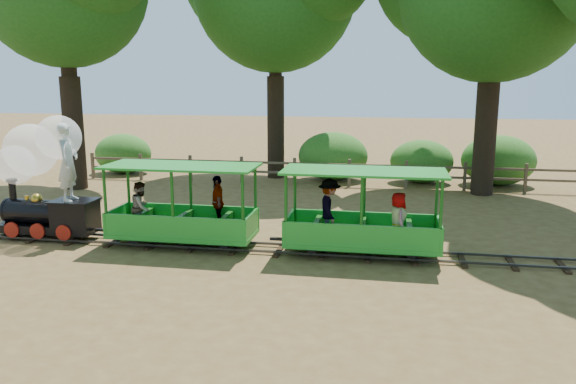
% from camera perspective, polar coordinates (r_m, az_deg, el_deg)
% --- Properties ---
extents(ground, '(90.00, 90.00, 0.00)m').
position_cam_1_polar(ground, '(12.79, -0.88, -6.04)').
color(ground, olive).
rests_on(ground, ground).
extents(track, '(22.00, 1.00, 0.10)m').
position_cam_1_polar(track, '(12.77, -0.88, -5.74)').
color(track, '#3F3D3A').
rests_on(track, ground).
extents(locomotive, '(2.67, 1.25, 3.06)m').
position_cam_1_polar(locomotive, '(14.71, -23.81, 2.22)').
color(locomotive, black).
rests_on(locomotive, ground).
extents(carriage_front, '(3.49, 1.47, 1.82)m').
position_cam_1_polar(carriage_front, '(13.21, -10.77, -2.13)').
color(carriage_front, '#209327').
rests_on(carriage_front, track).
extents(carriage_rear, '(3.49, 1.43, 1.82)m').
position_cam_1_polar(carriage_rear, '(12.34, 7.05, -2.84)').
color(carriage_rear, '#209327').
rests_on(carriage_rear, track).
extents(fence, '(18.10, 0.10, 1.00)m').
position_cam_1_polar(fence, '(20.37, 3.45, 2.23)').
color(fence, brown).
rests_on(fence, ground).
extents(shrub_west, '(2.35, 1.81, 1.62)m').
position_cam_1_polar(shrub_west, '(24.00, -16.41, 3.76)').
color(shrub_west, '#2D6B1E').
rests_on(shrub_west, ground).
extents(shrub_mid_w, '(2.67, 2.05, 1.85)m').
position_cam_1_polar(shrub_mid_w, '(21.57, 4.57, 3.66)').
color(shrub_mid_w, '#2D6B1E').
rests_on(shrub_mid_w, ground).
extents(shrub_mid_e, '(2.32, 1.79, 1.61)m').
position_cam_1_polar(shrub_mid_e, '(21.52, 13.42, 3.04)').
color(shrub_mid_e, '#2D6B1E').
rests_on(shrub_mid_e, ground).
extents(shrub_east, '(2.65, 2.04, 1.83)m').
position_cam_1_polar(shrub_east, '(21.83, 20.59, 3.03)').
color(shrub_east, '#2D6B1E').
rests_on(shrub_east, ground).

